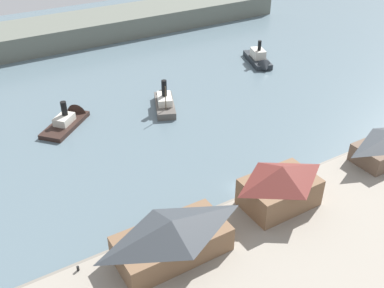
# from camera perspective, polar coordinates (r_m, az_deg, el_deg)

# --- Properties ---
(ground_plane) EXTENTS (320.00, 320.00, 0.00)m
(ground_plane) POSITION_cam_1_polar(r_m,az_deg,el_deg) (94.59, 6.11, -5.72)
(ground_plane) COLOR slate
(quay_promenade) EXTENTS (110.00, 36.00, 1.20)m
(quay_promenade) POSITION_cam_1_polar(r_m,az_deg,el_deg) (82.50, 15.45, -13.34)
(quay_promenade) COLOR gray
(quay_promenade) RESTS_ON ground
(seawall_edge) EXTENTS (110.00, 0.80, 1.00)m
(seawall_edge) POSITION_cam_1_polar(r_m,az_deg,el_deg) (92.11, 7.46, -6.65)
(seawall_edge) COLOR slate
(seawall_edge) RESTS_ON ground
(ferry_shed_customs_shed) EXTENTS (19.81, 9.96, 7.59)m
(ferry_shed_customs_shed) POSITION_cam_1_polar(r_m,az_deg,el_deg) (75.84, -2.62, -12.06)
(ferry_shed_customs_shed) COLOR brown
(ferry_shed_customs_shed) RESTS_ON quay_promenade
(ferry_shed_east_terminal) EXTENTS (14.70, 9.93, 9.13)m
(ferry_shed_east_terminal) POSITION_cam_1_polar(r_m,az_deg,el_deg) (87.00, 11.41, -5.30)
(ferry_shed_east_terminal) COLOR brown
(ferry_shed_east_terminal) RESTS_ON quay_promenade
(mooring_post_west) EXTENTS (0.44, 0.44, 0.90)m
(mooring_post_west) POSITION_cam_1_polar(r_m,az_deg,el_deg) (78.00, -14.63, -15.41)
(mooring_post_west) COLOR black
(mooring_post_west) RESTS_ON quay_promenade
(ferry_approaching_west) EXTENTS (10.55, 16.11, 10.15)m
(ferry_approaching_west) POSITION_cam_1_polar(r_m,az_deg,el_deg) (125.48, -3.63, 5.60)
(ferry_approaching_west) COLOR #514C47
(ferry_approaching_west) RESTS_ON ground
(ferry_approaching_east) EXTENTS (16.45, 15.69, 9.22)m
(ferry_approaching_east) POSITION_cam_1_polar(r_m,az_deg,el_deg) (121.89, -15.58, 3.21)
(ferry_approaching_east) COLOR black
(ferry_approaching_east) RESTS_ON ground
(ferry_outer_harbor) EXTENTS (10.67, 17.73, 9.74)m
(ferry_outer_harbor) POSITION_cam_1_polar(r_m,az_deg,el_deg) (155.65, 8.76, 10.74)
(ferry_outer_harbor) COLOR #23282D
(ferry_outer_harbor) RESTS_ON ground
(far_headland) EXTENTS (180.00, 24.00, 8.00)m
(far_headland) POSITION_cam_1_polar(r_m,az_deg,el_deg) (182.68, -15.34, 14.10)
(far_headland) COLOR #60665B
(far_headland) RESTS_ON ground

